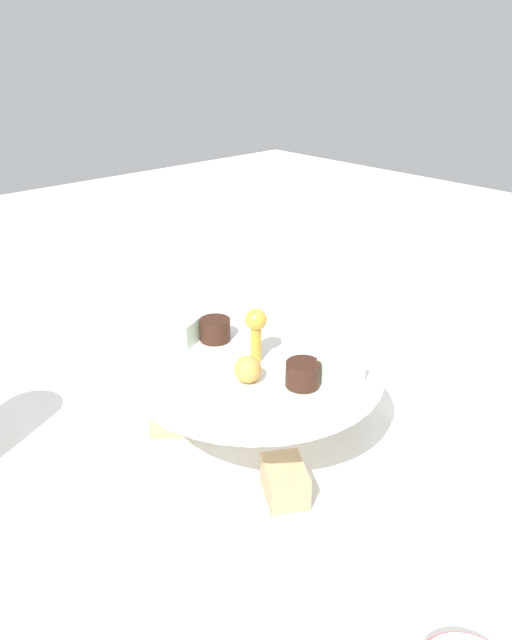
{
  "coord_description": "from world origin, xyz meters",
  "views": [
    {
      "loc": [
        -0.37,
        0.34,
        0.38
      ],
      "look_at": [
        0.0,
        0.0,
        0.14
      ],
      "focal_mm": 35.12,
      "sensor_mm": 36.0,
      "label": 1
    }
  ],
  "objects": [
    {
      "name": "butter_knife_left",
      "position": [
        0.3,
        -0.16,
        0.0
      ],
      "size": [
        0.09,
        0.16,
        0.0
      ],
      "primitive_type": "cube",
      "rotation": [
        0.0,
        0.0,
        1.09
      ],
      "color": "silver",
      "rests_on": "ground_plane"
    },
    {
      "name": "water_glass_mid_back",
      "position": [
        -0.09,
        -0.24,
        0.05
      ],
      "size": [
        0.06,
        0.06,
        0.09
      ],
      "primitive_type": "cylinder",
      "color": "silver",
      "rests_on": "ground_plane"
    },
    {
      "name": "tiered_serving_stand",
      "position": [
        0.0,
        -0.0,
        0.04
      ],
      "size": [
        0.29,
        0.29,
        0.15
      ],
      "color": "white",
      "rests_on": "ground_plane"
    },
    {
      "name": "ground_plane",
      "position": [
        0.0,
        0.0,
        0.0
      ],
      "size": [
        2.4,
        2.4,
        0.0
      ],
      "primitive_type": "plane",
      "color": "white"
    }
  ]
}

